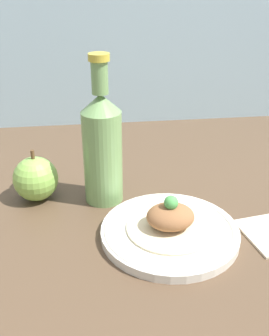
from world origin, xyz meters
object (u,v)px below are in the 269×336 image
object	(u,v)px
plate	(170,231)
plated_food	(170,219)
cider_bottle	(102,146)
apple	(36,179)

from	to	relation	value
plate	plated_food	bearing A→B (deg)	180.00
plated_food	cider_bottle	xyz separation A→B (cm)	(-9.94, 13.31, 7.74)
plate	apple	xyz separation A→B (cm)	(-22.62, 15.08, 3.30)
plated_food	apple	bearing A→B (deg)	146.31
plated_food	cider_bottle	world-z (taller)	cider_bottle
cider_bottle	plate	bearing A→B (deg)	-53.25
plated_food	cider_bottle	bearing A→B (deg)	126.75
plated_food	apple	xyz separation A→B (cm)	(-22.62, 15.08, 0.92)
plated_food	apple	world-z (taller)	apple
plated_food	plate	bearing A→B (deg)	0.00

